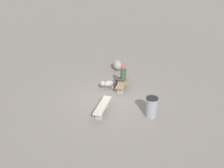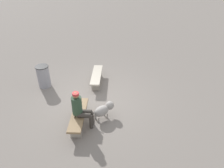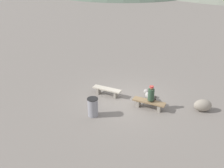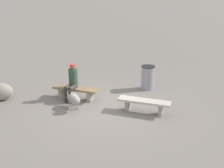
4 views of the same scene
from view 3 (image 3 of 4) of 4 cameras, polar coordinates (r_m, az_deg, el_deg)
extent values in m
cube|color=gray|center=(13.69, 3.40, -3.77)|extent=(210.00, 210.00, 0.06)
cube|color=gray|center=(14.28, -3.01, -1.48)|extent=(0.16, 0.33, 0.36)
cube|color=gray|center=(13.85, 0.84, -2.36)|extent=(0.16, 0.33, 0.36)
cube|color=beige|center=(13.96, -1.13, -1.13)|extent=(1.68, 0.63, 0.07)
cube|color=gray|center=(13.11, 6.00, -4.26)|extent=(0.20, 0.35, 0.36)
cube|color=gray|center=(12.84, 10.64, -5.30)|extent=(0.20, 0.35, 0.36)
cube|color=#8C704C|center=(12.85, 8.35, -3.95)|extent=(1.71, 0.66, 0.07)
cylinder|color=#2D4733|center=(12.64, 8.80, -2.41)|extent=(0.31, 0.31, 0.60)
sphere|color=#A3704C|center=(12.46, 8.92, -0.84)|extent=(0.19, 0.19, 0.19)
cylinder|color=red|center=(12.44, 8.94, -0.62)|extent=(0.20, 0.20, 0.07)
cylinder|color=#38332D|center=(12.93, 9.40, -3.27)|extent=(0.20, 0.44, 0.15)
cylinder|color=#38332D|center=(13.23, 9.64, -3.83)|extent=(0.11, 0.11, 0.51)
cylinder|color=#38332D|center=(12.98, 8.69, -3.10)|extent=(0.20, 0.44, 0.15)
cylinder|color=#38332D|center=(13.28, 8.94, -3.67)|extent=(0.11, 0.11, 0.51)
ellipsoid|color=gray|center=(13.55, 8.24, -2.60)|extent=(0.63, 0.61, 0.33)
sphere|color=gray|center=(13.80, 7.74, -1.70)|extent=(0.29, 0.29, 0.29)
cylinder|color=gray|center=(13.78, 7.56, -3.23)|extent=(0.04, 0.04, 0.17)
cylinder|color=gray|center=(13.84, 8.27, -3.13)|extent=(0.04, 0.04, 0.17)
cylinder|color=gray|center=(13.50, 8.09, -3.92)|extent=(0.04, 0.04, 0.17)
cylinder|color=gray|center=(13.56, 8.81, -3.82)|extent=(0.04, 0.04, 0.17)
cylinder|color=gray|center=(13.27, 8.75, -3.02)|extent=(0.11, 0.10, 0.15)
cylinder|color=gray|center=(12.15, -4.34, -5.28)|extent=(0.50, 0.50, 0.90)
cylinder|color=black|center=(11.92, -4.42, -3.36)|extent=(0.53, 0.53, 0.03)
ellipsoid|color=gray|center=(13.35, 19.80, -4.54)|extent=(1.04, 0.95, 0.62)
camera|label=1|loc=(16.45, -36.08, 18.83)|focal=37.71mm
camera|label=2|loc=(12.32, 35.72, 12.25)|focal=33.90mm
camera|label=4|loc=(20.16, 4.97, 17.05)|focal=42.26mm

